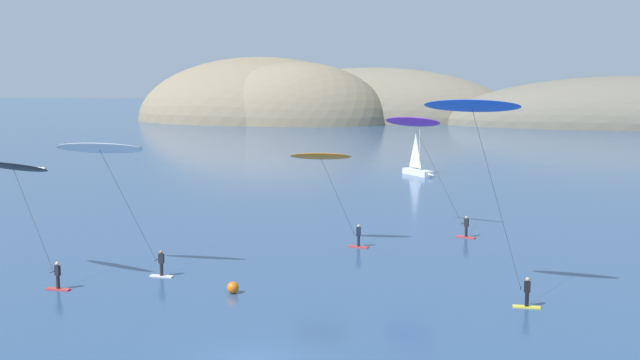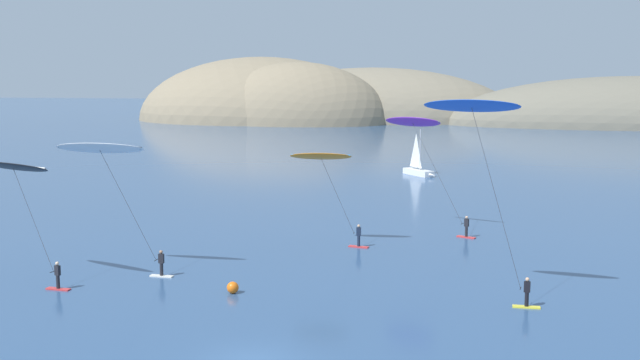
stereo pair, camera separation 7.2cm
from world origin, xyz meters
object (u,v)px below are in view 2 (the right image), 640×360
Objects in this scene: kitesurfer_black at (16,175)px; kitesurfer_white at (104,157)px; sailboat_near at (420,170)px; kitesurfer_purple at (418,132)px; marker_buoy at (233,288)px; kitesurfer_orange at (324,164)px; kitesurfer_blue at (476,120)px.

kitesurfer_black is 5.29m from kitesurfer_white.
sailboat_near is 35.28m from kitesurfer_purple.
kitesurfer_purple is 13.34× the size of marker_buoy.
kitesurfer_orange is at bearing 76.02° from marker_buoy.
kitesurfer_orange is at bearing 37.56° from kitesurfer_black.
kitesurfer_orange is 14.80m from marker_buoy.
kitesurfer_orange is 0.94× the size of kitesurfer_black.
kitesurfer_blue reaches higher than sailboat_near.
sailboat_near is at bearing 82.73° from kitesurfer_orange.
kitesurfer_purple is at bearing 63.89° from marker_buoy.
kitesurfer_blue reaches higher than kitesurfer_black.
sailboat_near is 0.67× the size of kitesurfer_white.
sailboat_near is at bearing 81.07° from marker_buoy.
kitesurfer_orange reaches higher than sailboat_near.
kitesurfer_blue is at bearing -50.66° from kitesurfer_orange.
kitesurfer_blue is 19.91m from kitesurfer_purple.
kitesurfer_orange is 0.83× the size of kitesurfer_white.
kitesurfer_blue is at bearing 1.99° from marker_buoy.
marker_buoy is (13.54, -0.28, -6.33)m from kitesurfer_black.
kitesurfer_white is 12.03m from marker_buoy.
kitesurfer_purple is at bearing -88.01° from sailboat_near.
kitesurfer_orange is 0.76× the size of kitesurfer_purple.
kitesurfer_white is at bearing 173.56° from kitesurfer_blue.
kitesurfer_blue reaches higher than kitesurfer_white.
kitesurfer_blue is 1.23× the size of kitesurfer_purple.
kitesurfer_white is 12.23× the size of marker_buoy.
kitesurfer_black is at bearing -112.22° from sailboat_near.
kitesurfer_blue is 1.34× the size of kitesurfer_white.
sailboat_near is 54.98m from marker_buoy.
sailboat_near is 41.79m from kitesurfer_orange.
marker_buoy is (-8.53, -54.32, -0.29)m from sailboat_near.
kitesurfer_black is at bearing -139.93° from kitesurfer_purple.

